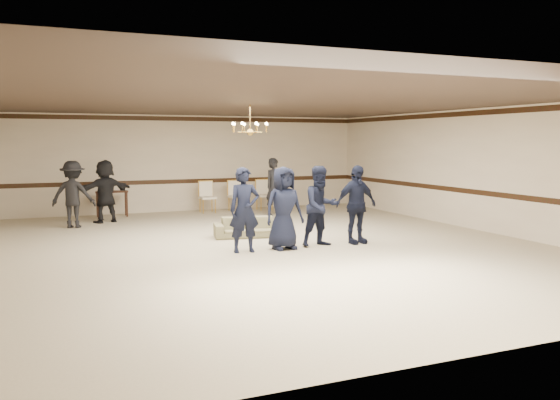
{
  "coord_description": "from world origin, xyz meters",
  "views": [
    {
      "loc": [
        -4.52,
        -11.69,
        2.35
      ],
      "look_at": [
        0.14,
        -0.5,
        1.08
      ],
      "focal_mm": 36.22,
      "sensor_mm": 36.0,
      "label": 1
    }
  ],
  "objects_px": {
    "adult_mid": "(105,191)",
    "adult_right": "(274,187)",
    "boy_b": "(284,208)",
    "adult_left": "(73,194)",
    "boy_d": "(356,204)",
    "boy_a": "(244,210)",
    "console_table": "(112,204)",
    "chandelier": "(250,119)",
    "settee": "(248,227)",
    "banquet_chair_right": "(264,195)",
    "banquet_chair_mid": "(237,196)",
    "banquet_chair_left": "(208,197)",
    "boy_c": "(321,206)"
  },
  "relations": [
    {
      "from": "adult_mid",
      "to": "banquet_chair_mid",
      "type": "bearing_deg",
      "value": 173.7
    },
    {
      "from": "boy_a",
      "to": "boy_d",
      "type": "distance_m",
      "value": 2.7
    },
    {
      "from": "boy_a",
      "to": "adult_right",
      "type": "relative_size",
      "value": 0.99
    },
    {
      "from": "adult_left",
      "to": "console_table",
      "type": "distance_m",
      "value": 2.31
    },
    {
      "from": "boy_d",
      "to": "banquet_chair_left",
      "type": "bearing_deg",
      "value": 99.63
    },
    {
      "from": "boy_b",
      "to": "banquet_chair_mid",
      "type": "xyz_separation_m",
      "value": [
        1.13,
        6.71,
        -0.39
      ]
    },
    {
      "from": "console_table",
      "to": "adult_right",
      "type": "bearing_deg",
      "value": -15.67
    },
    {
      "from": "chandelier",
      "to": "console_table",
      "type": "xyz_separation_m",
      "value": [
        -2.64,
        5.39,
        -2.47
      ]
    },
    {
      "from": "boy_d",
      "to": "boy_b",
      "type": "bearing_deg",
      "value": 175.68
    },
    {
      "from": "chandelier",
      "to": "banquet_chair_right",
      "type": "relative_size",
      "value": 0.92
    },
    {
      "from": "chandelier",
      "to": "banquet_chair_right",
      "type": "xyz_separation_m",
      "value": [
        2.36,
        5.19,
        -2.36
      ]
    },
    {
      "from": "chandelier",
      "to": "banquet_chair_mid",
      "type": "xyz_separation_m",
      "value": [
        1.36,
        5.19,
        -2.36
      ]
    },
    {
      "from": "boy_b",
      "to": "adult_left",
      "type": "distance_m",
      "value": 6.45
    },
    {
      "from": "chandelier",
      "to": "banquet_chair_right",
      "type": "height_order",
      "value": "chandelier"
    },
    {
      "from": "banquet_chair_mid",
      "to": "console_table",
      "type": "height_order",
      "value": "banquet_chair_mid"
    },
    {
      "from": "banquet_chair_mid",
      "to": "console_table",
      "type": "relative_size",
      "value": 1.06
    },
    {
      "from": "boy_d",
      "to": "adult_left",
      "type": "distance_m",
      "value": 7.71
    },
    {
      "from": "boy_d",
      "to": "boy_a",
      "type": "bearing_deg",
      "value": 175.68
    },
    {
      "from": "adult_right",
      "to": "chandelier",
      "type": "bearing_deg",
      "value": -137.72
    },
    {
      "from": "boy_a",
      "to": "boy_d",
      "type": "xyz_separation_m",
      "value": [
        2.7,
        0.0,
        0.0
      ]
    },
    {
      "from": "settee",
      "to": "banquet_chair_left",
      "type": "distance_m",
      "value": 4.96
    },
    {
      "from": "boy_c",
      "to": "adult_left",
      "type": "distance_m",
      "value": 7.05
    },
    {
      "from": "chandelier",
      "to": "settee",
      "type": "distance_m",
      "value": 2.64
    },
    {
      "from": "boy_a",
      "to": "boy_b",
      "type": "bearing_deg",
      "value": 3.41
    },
    {
      "from": "adult_right",
      "to": "boy_c",
      "type": "bearing_deg",
      "value": -119.09
    },
    {
      "from": "adult_mid",
      "to": "boy_a",
      "type": "bearing_deg",
      "value": 92.27
    },
    {
      "from": "adult_left",
      "to": "boy_a",
      "type": "bearing_deg",
      "value": 142.93
    },
    {
      "from": "adult_right",
      "to": "banquet_chair_right",
      "type": "relative_size",
      "value": 1.78
    },
    {
      "from": "boy_b",
      "to": "adult_left",
      "type": "relative_size",
      "value": 0.99
    },
    {
      "from": "boy_c",
      "to": "adult_right",
      "type": "xyz_separation_m",
      "value": [
        1.03,
        5.3,
        0.01
      ]
    },
    {
      "from": "chandelier",
      "to": "banquet_chair_right",
      "type": "distance_m",
      "value": 6.17
    },
    {
      "from": "boy_a",
      "to": "adult_right",
      "type": "bearing_deg",
      "value": 65.34
    },
    {
      "from": "banquet_chair_left",
      "to": "adult_left",
      "type": "bearing_deg",
      "value": -160.34
    },
    {
      "from": "boy_a",
      "to": "adult_right",
      "type": "distance_m",
      "value": 6.01
    },
    {
      "from": "settee",
      "to": "console_table",
      "type": "bearing_deg",
      "value": 127.93
    },
    {
      "from": "banquet_chair_left",
      "to": "banquet_chair_right",
      "type": "distance_m",
      "value": 2.0
    },
    {
      "from": "chandelier",
      "to": "boy_b",
      "type": "height_order",
      "value": "chandelier"
    },
    {
      "from": "adult_mid",
      "to": "boy_b",
      "type": "bearing_deg",
      "value": 99.63
    },
    {
      "from": "boy_d",
      "to": "console_table",
      "type": "xyz_separation_m",
      "value": [
        -4.67,
        6.91,
        -0.49
      ]
    },
    {
      "from": "adult_mid",
      "to": "console_table",
      "type": "xyz_separation_m",
      "value": [
        0.3,
        1.2,
        -0.5
      ]
    },
    {
      "from": "banquet_chair_right",
      "to": "console_table",
      "type": "xyz_separation_m",
      "value": [
        -5.0,
        0.2,
        -0.1
      ]
    },
    {
      "from": "boy_d",
      "to": "adult_right",
      "type": "relative_size",
      "value": 0.99
    },
    {
      "from": "adult_right",
      "to": "banquet_chair_left",
      "type": "bearing_deg",
      "value": 123.87
    },
    {
      "from": "console_table",
      "to": "boy_b",
      "type": "bearing_deg",
      "value": -64.64
    },
    {
      "from": "boy_b",
      "to": "boy_c",
      "type": "bearing_deg",
      "value": -3.88
    },
    {
      "from": "adult_mid",
      "to": "adult_right",
      "type": "bearing_deg",
      "value": 156.08
    },
    {
      "from": "banquet_chair_right",
      "to": "console_table",
      "type": "distance_m",
      "value": 5.01
    },
    {
      "from": "boy_b",
      "to": "banquet_chair_left",
      "type": "xyz_separation_m",
      "value": [
        0.13,
        6.71,
        -0.39
      ]
    },
    {
      "from": "adult_right",
      "to": "settee",
      "type": "bearing_deg",
      "value": -139.02
    },
    {
      "from": "boy_d",
      "to": "settee",
      "type": "bearing_deg",
      "value": 134.15
    }
  ]
}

